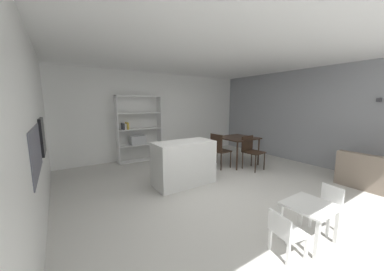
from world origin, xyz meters
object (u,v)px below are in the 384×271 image
(child_chair_left, at_px, (285,231))
(dining_chair_near, at_px, (251,149))
(open_bookshelf, at_px, (138,132))
(dining_chair_island_side, at_px, (219,148))
(child_chair_right, at_px, (328,205))
(dining_table, at_px, (238,140))
(built_in_oven, at_px, (42,136))
(child_table, at_px, (309,211))
(kitchen_island, at_px, (184,163))

(child_chair_left, relative_size, dining_chair_near, 0.60)
(open_bookshelf, xyz_separation_m, child_chair_left, (0.06, -4.70, -0.58))
(dining_chair_island_side, bearing_deg, dining_chair_near, -129.02)
(child_chair_right, bearing_deg, dining_table, 164.12)
(child_chair_left, height_order, dining_table, dining_table)
(built_in_oven, distance_m, child_chair_right, 4.32)
(dining_chair_island_side, bearing_deg, child_chair_left, 149.01)
(child_table, bearing_deg, built_in_oven, 134.48)
(dining_chair_island_side, bearing_deg, child_chair_right, 166.15)
(built_in_oven, height_order, dining_table, built_in_oven)
(child_chair_left, xyz_separation_m, child_chair_right, (0.95, -0.02, 0.04))
(child_chair_left, bearing_deg, dining_table, -25.71)
(child_chair_left, bearing_deg, dining_chair_island_side, -15.84)
(child_table, bearing_deg, dining_chair_island_side, 70.88)
(dining_table, bearing_deg, dining_chair_island_side, -179.49)
(child_chair_right, bearing_deg, child_chair_left, -84.09)
(dining_table, distance_m, dining_chair_island_side, 0.70)
(child_chair_right, relative_size, dining_table, 0.63)
(child_table, bearing_deg, kitchen_island, 97.91)
(built_in_oven, height_order, open_bookshelf, open_bookshelf)
(built_in_oven, height_order, dining_chair_near, built_in_oven)
(kitchen_island, distance_m, child_chair_right, 2.57)
(child_chair_right, height_order, dining_chair_near, dining_chair_near)
(kitchen_island, bearing_deg, dining_table, 12.02)
(child_chair_left, height_order, dining_chair_near, dining_chair_near)
(child_table, xyz_separation_m, dining_chair_near, (1.67, 2.36, 0.12))
(dining_table, relative_size, dining_chair_near, 1.11)
(open_bookshelf, xyz_separation_m, dining_chair_near, (2.21, -2.35, -0.35))
(child_chair_left, distance_m, child_chair_right, 0.95)
(child_chair_left, bearing_deg, child_table, -79.79)
(open_bookshelf, xyz_separation_m, dining_table, (2.21, -1.86, -0.19))
(dining_table, xyz_separation_m, dining_chair_island_side, (-0.69, -0.01, -0.14))
(dining_chair_island_side, bearing_deg, open_bookshelf, 35.51)
(child_chair_right, relative_size, dining_chair_near, 0.70)
(child_chair_right, bearing_deg, open_bookshelf, -161.00)
(open_bookshelf, bearing_deg, dining_chair_near, -46.80)
(child_table, distance_m, dining_chair_island_side, 3.02)
(kitchen_island, xyz_separation_m, child_chair_left, (-0.14, -2.41, -0.17))
(dining_table, bearing_deg, open_bookshelf, 139.97)
(built_in_oven, xyz_separation_m, open_bookshelf, (2.18, 1.95, -0.33))
(open_bookshelf, height_order, child_table, open_bookshelf)
(open_bookshelf, xyz_separation_m, child_table, (0.54, -4.71, -0.47))
(child_table, xyz_separation_m, dining_chair_island_side, (0.99, 2.85, 0.14))
(child_chair_right, distance_m, dining_chair_island_side, 2.91)
(dining_table, bearing_deg, child_chair_left, -127.14)
(built_in_oven, distance_m, child_chair_left, 3.67)
(child_table, distance_m, child_chair_right, 0.48)
(dining_chair_near, bearing_deg, dining_table, 85.05)
(built_in_oven, relative_size, dining_chair_near, 0.71)
(child_chair_right, bearing_deg, child_table, -83.86)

